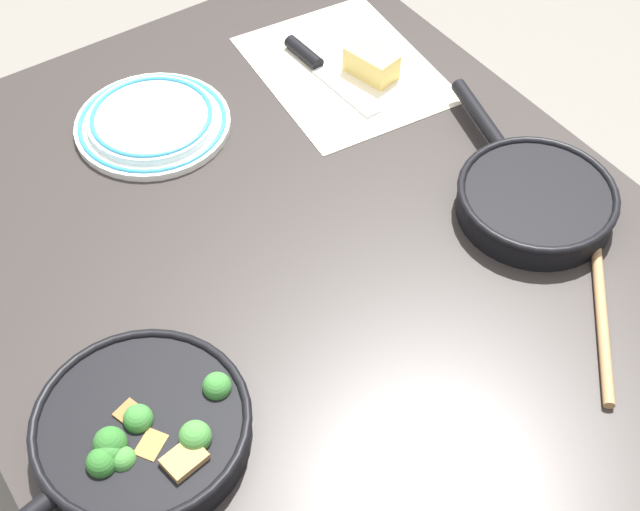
% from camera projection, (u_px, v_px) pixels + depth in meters
% --- Properties ---
extents(ground_plane, '(14.00, 14.00, 0.00)m').
position_uv_depth(ground_plane, '(320.00, 492.00, 1.82)').
color(ground_plane, slate).
extents(dining_table_red, '(1.31, 0.99, 0.73)m').
position_uv_depth(dining_table_red, '(320.00, 295.00, 1.31)').
color(dining_table_red, '#2D2826').
rests_on(dining_table_red, ground_plane).
extents(skillet_broccoli, '(0.27, 0.41, 0.07)m').
position_uv_depth(skillet_broccoli, '(141.00, 431.00, 1.06)').
color(skillet_broccoli, black).
rests_on(skillet_broccoli, dining_table_red).
extents(skillet_eggs, '(0.39, 0.24, 0.05)m').
position_uv_depth(skillet_eggs, '(534.00, 199.00, 1.31)').
color(skillet_eggs, black).
rests_on(skillet_eggs, dining_table_red).
extents(wooden_spoon, '(0.29, 0.27, 0.02)m').
position_uv_depth(wooden_spoon, '(598.00, 267.00, 1.25)').
color(wooden_spoon, '#A87A4C').
rests_on(wooden_spoon, dining_table_red).
extents(parchment_sheet, '(0.38, 0.31, 0.00)m').
position_uv_depth(parchment_sheet, '(344.00, 69.00, 1.55)').
color(parchment_sheet, beige).
rests_on(parchment_sheet, dining_table_red).
extents(grater_knife, '(0.24, 0.04, 0.02)m').
position_uv_depth(grater_knife, '(318.00, 66.00, 1.54)').
color(grater_knife, silver).
rests_on(grater_knife, dining_table_red).
extents(cheese_block, '(0.10, 0.07, 0.05)m').
position_uv_depth(cheese_block, '(371.00, 64.00, 1.52)').
color(cheese_block, '#EACC66').
rests_on(cheese_block, dining_table_red).
extents(dinner_plate_stack, '(0.25, 0.25, 0.03)m').
position_uv_depth(dinner_plate_stack, '(152.00, 121.00, 1.44)').
color(dinner_plate_stack, silver).
rests_on(dinner_plate_stack, dining_table_red).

